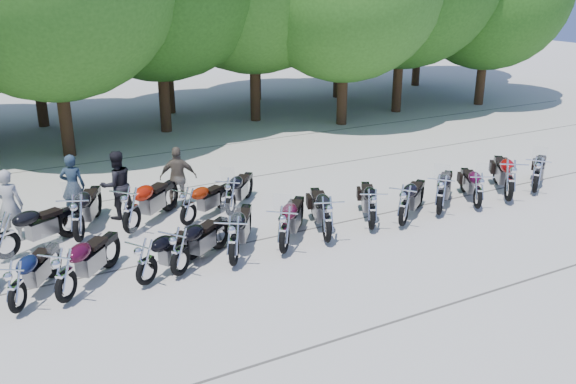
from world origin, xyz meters
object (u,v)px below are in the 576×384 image
motorcycle_4 (180,250)px  motorcycle_9 (404,204)px  rider_1 (117,185)px  motorcycle_8 (372,208)px  rider_0 (9,205)px  motorcycle_11 (479,190)px  motorcycle_16 (131,209)px  motorcycle_5 (234,240)px  motorcycle_17 (188,205)px  motorcycle_15 (78,217)px  motorcycle_12 (510,179)px  rider_3 (73,186)px  motorcycle_10 (441,194)px  motorcycle_3 (146,261)px  motorcycle_1 (16,286)px  motorcycle_18 (230,196)px  motorcycle_14 (5,234)px  motorcycle_2 (65,274)px  motorcycle_6 (284,229)px  motorcycle_7 (327,218)px  motorcycle_13 (537,174)px  rider_2 (178,177)px

motorcycle_4 → motorcycle_9: (5.81, -0.07, 0.01)m
motorcycle_4 → rider_1: (-0.33, 4.02, 0.28)m
motorcycle_8 → rider_0: rider_0 is taller
motorcycle_11 → motorcycle_16: bearing=13.2°
motorcycle_5 → motorcycle_17: bearing=-54.2°
motorcycle_11 → motorcycle_15: (-9.92, 2.78, 0.10)m
motorcycle_12 → rider_3: size_ratio=1.45×
motorcycle_10 → motorcycle_11: size_ratio=1.08×
motorcycle_3 → motorcycle_11: bearing=-122.0°
motorcycle_1 → motorcycle_11: 11.52m
motorcycle_18 → motorcycle_14: bearing=41.5°
motorcycle_9 → rider_3: bearing=19.5°
motorcycle_15 → rider_0: rider_0 is taller
motorcycle_11 → motorcycle_17: size_ratio=1.01×
motorcycle_3 → rider_3: 4.72m
motorcycle_1 → motorcycle_2: motorcycle_2 is taller
motorcycle_6 → motorcycle_10: (4.71, 0.16, -0.02)m
motorcycle_3 → motorcycle_11: size_ratio=1.00×
motorcycle_11 → motorcycle_15: motorcycle_15 is taller
motorcycle_16 → motorcycle_17: 1.40m
motorcycle_6 → motorcycle_11: (5.93, 0.05, -0.07)m
motorcycle_7 → motorcycle_14: bearing=0.6°
motorcycle_16 → rider_0: (-2.60, 1.07, 0.20)m
motorcycle_17 → rider_0: (-3.99, 1.22, 0.31)m
motorcycle_7 → motorcycle_17: bearing=-23.5°
motorcycle_4 → motorcycle_12: (9.51, -0.03, 0.08)m
motorcycle_3 → motorcycle_5: (1.91, -0.02, 0.07)m
motorcycle_13 → motorcycle_15: size_ratio=0.92×
motorcycle_4 → motorcycle_16: bearing=-30.0°
motorcycle_9 → motorcycle_15: bearing=31.6°
motorcycle_1 → motorcycle_7: size_ratio=0.91×
rider_0 → motorcycle_2: bearing=122.9°
motorcycle_5 → motorcycle_10: bearing=-144.9°
motorcycle_1 → motorcycle_12: (12.67, -0.03, 0.10)m
motorcycle_6 → motorcycle_8: (2.54, 0.20, -0.04)m
motorcycle_6 → motorcycle_18: motorcycle_6 is taller
motorcycle_3 → motorcycle_7: size_ratio=0.89×
motorcycle_5 → motorcycle_11: 7.18m
motorcycle_2 → motorcycle_7: 5.90m
motorcycle_8 → motorcycle_14: bearing=12.5°
motorcycle_9 → rider_1: 7.38m
motorcycle_6 → rider_2: size_ratio=1.37×
motorcycle_6 → motorcycle_9: bearing=-140.3°
motorcycle_8 → rider_2: (-3.65, 3.90, 0.23)m
motorcycle_10 → motorcycle_8: bearing=47.2°
motorcycle_7 → rider_0: (-6.53, 3.74, 0.23)m
motorcycle_6 → rider_1: 4.94m
rider_1 → motorcycle_10: bearing=143.0°
motorcycle_3 → motorcycle_14: motorcycle_14 is taller
motorcycle_2 → motorcycle_14: size_ratio=1.01×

